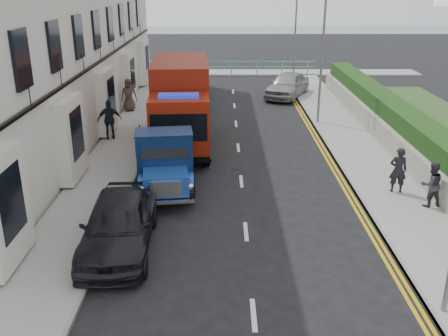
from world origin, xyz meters
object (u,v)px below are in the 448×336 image
(bedford_lorry, at_px, (165,165))
(pedestrian_east_near, at_px, (398,170))
(parked_car_front, at_px, (118,223))
(lamp_far, at_px, (294,28))
(red_lorry, at_px, (181,102))
(lamp_mid, at_px, (320,46))

(bedford_lorry, relative_size, pedestrian_east_near, 3.08)
(parked_car_front, bearing_deg, pedestrian_east_near, 20.18)
(lamp_far, height_order, red_lorry, lamp_far)
(lamp_far, xyz_separation_m, parked_car_front, (-7.78, -23.00, -3.21))
(red_lorry, height_order, pedestrian_east_near, red_lorry)
(lamp_mid, relative_size, red_lorry, 0.96)
(parked_car_front, relative_size, pedestrian_east_near, 2.85)
(lamp_far, bearing_deg, pedestrian_east_near, -86.37)
(red_lorry, relative_size, pedestrian_east_near, 4.47)
(lamp_mid, xyz_separation_m, lamp_far, (0.00, 10.00, 0.00))
(lamp_mid, relative_size, bedford_lorry, 1.40)
(pedestrian_east_near, bearing_deg, red_lorry, -27.51)
(lamp_far, relative_size, pedestrian_east_near, 4.31)
(lamp_far, height_order, bedford_lorry, lamp_far)
(red_lorry, bearing_deg, bedford_lorry, -94.69)
(lamp_mid, bearing_deg, pedestrian_east_near, -82.47)
(red_lorry, xyz_separation_m, pedestrian_east_near, (7.98, -5.80, -1.06))
(lamp_far, distance_m, pedestrian_east_near, 19.53)
(bedford_lorry, height_order, red_lorry, red_lorry)
(lamp_mid, xyz_separation_m, red_lorry, (-6.76, -3.45, -2.01))
(lamp_far, height_order, parked_car_front, lamp_far)
(lamp_far, xyz_separation_m, red_lorry, (-6.76, -13.45, -2.01))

